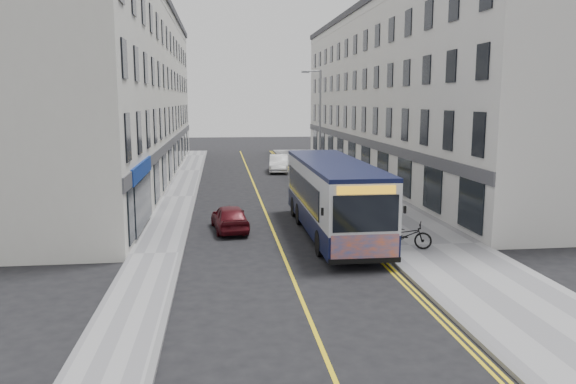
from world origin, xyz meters
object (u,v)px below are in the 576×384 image
object	(u,v)px
bicycle	(406,235)
car_maroon	(230,218)
streetlamp	(319,125)
pedestrian_far	(345,176)
car_white	(279,163)
pedestrian_near	(354,177)
city_bus	(333,195)

from	to	relation	value
bicycle	car_maroon	distance (m)	8.27
bicycle	streetlamp	bearing A→B (deg)	27.13
pedestrian_far	car_white	distance (m)	10.84
streetlamp	car_white	bearing A→B (deg)	99.15
streetlamp	pedestrian_near	size ratio (longest dim) A/B	4.49
car_white	bicycle	bearing A→B (deg)	-78.47
streetlamp	pedestrian_far	world-z (taller)	streetlamp
city_bus	car_white	xyz separation A→B (m)	(-0.06, 22.68, -1.10)
streetlamp	pedestrian_near	bearing A→B (deg)	-26.05
pedestrian_far	car_maroon	xyz separation A→B (m)	(-7.96, -11.08, -0.33)
streetlamp	pedestrian_far	bearing A→B (deg)	-5.97
pedestrian_near	pedestrian_far	distance (m)	0.96
city_bus	bicycle	distance (m)	4.08
pedestrian_near	car_white	world-z (taller)	pedestrian_near
bicycle	car_white	size ratio (longest dim) A/B	0.47
city_bus	pedestrian_near	size ratio (longest dim) A/B	6.46
streetlamp	city_bus	bearing A→B (deg)	-97.10
streetlamp	car_maroon	size ratio (longest dim) A/B	2.18
bicycle	pedestrian_far	world-z (taller)	pedestrian_far
pedestrian_far	car_maroon	bearing A→B (deg)	-128.43
pedestrian_far	car_white	xyz separation A→B (m)	(-3.42, 10.28, -0.23)
pedestrian_near	pedestrian_far	size ratio (longest dim) A/B	1.06
pedestrian_near	streetlamp	bearing A→B (deg)	174.60
car_white	pedestrian_near	bearing A→B (deg)	-65.08
car_white	car_maroon	xyz separation A→B (m)	(-4.54, -21.37, -0.10)
city_bus	pedestrian_far	world-z (taller)	city_bus
car_white	car_maroon	size ratio (longest dim) A/B	1.20
bicycle	car_white	bearing A→B (deg)	29.55
city_bus	car_maroon	size ratio (longest dim) A/B	3.13
pedestrian_far	car_white	world-z (taller)	pedestrian_far
streetlamp	bicycle	bearing A→B (deg)	-86.97
pedestrian_far	city_bus	bearing A→B (deg)	-107.90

